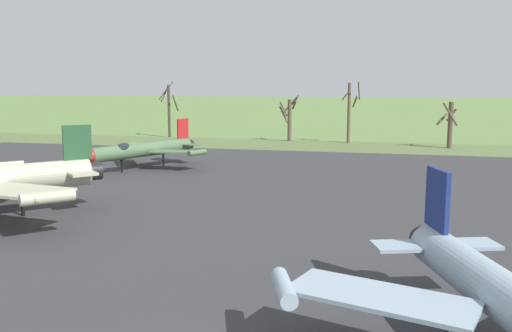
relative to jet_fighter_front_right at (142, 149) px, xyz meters
name	(u,v)px	position (x,y,z in m)	size (l,w,h in m)	color
asphalt_apron	(309,218)	(17.49, -14.48, -1.86)	(90.69, 62.63, 0.05)	#333335
grass_verge_strip	(353,147)	(17.49, 22.83, -1.85)	(150.69, 12.00, 0.06)	#576A3B
jet_fighter_front_right	(142,149)	(0.00, 0.00, 0.00)	(10.08, 12.52, 4.41)	#4C6B47
info_placard_front_right	(76,173)	(-2.77, -6.49, -1.22)	(0.67, 0.36, 1.03)	black
bare_tree_far_left	(169,109)	(-9.43, 28.99, 2.31)	(2.76, 2.68, 8.07)	#42382D
bare_tree_left_of_center	(289,117)	(8.52, 27.60, 1.42)	(2.71, 2.70, 6.26)	brown
bare_tree_center	(350,111)	(16.63, 27.07, 2.41)	(2.32, 2.56, 8.07)	brown
bare_tree_right_of_center	(450,123)	(28.79, 24.01, 1.16)	(2.48, 2.77, 5.64)	brown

